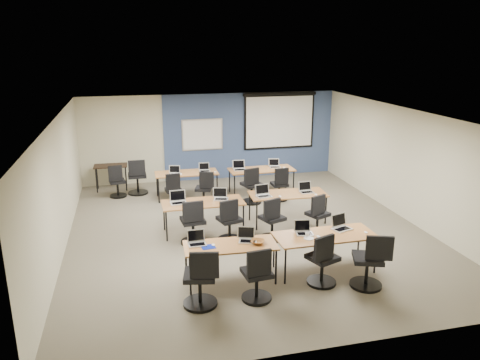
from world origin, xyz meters
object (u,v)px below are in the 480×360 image
object	(u,v)px
laptop_0	(197,241)
task_chair_5	(229,224)
laptop_7	(306,190)
task_chair_9	(204,191)
laptop_2	(304,230)
utility_table	(111,168)
task_chair_10	(252,188)
task_chair_2	(322,264)
laptop_8	(175,172)
laptop_10	(239,168)
laptop_4	(178,200)
task_chair_7	(318,218)
laptop_6	(263,193)
whiteboard	(202,135)
training_table_mid_left	(203,204)
spare_chair_b	(117,184)
task_chair_3	(370,265)
task_chair_6	(272,222)
training_table_mid_right	(288,195)
projector_screen	(279,118)
task_chair_8	(174,193)
task_chair_11	(280,187)
training_table_front_left	(230,247)
laptop_1	(247,238)
spare_chair_a	(137,180)
task_chair_4	(193,226)
laptop_5	(221,196)
training_table_back_right	(261,171)
training_table_front_right	(325,237)
training_table_back_left	(187,174)
laptop_9	(205,169)
task_chair_0	(201,283)

from	to	relation	value
laptop_0	task_chair_5	xyz separation A→B (m)	(0.95, 1.59, -0.38)
laptop_7	task_chair_9	bearing A→B (deg)	140.95
laptop_0	laptop_2	size ratio (longest dim) A/B	1.01
laptop_2	task_chair_5	size ratio (longest dim) A/B	0.32
laptop_2	utility_table	size ratio (longest dim) A/B	0.33
laptop_7	task_chair_10	world-z (taller)	task_chair_10
task_chair_2	laptop_0	bearing A→B (deg)	142.10
laptop_8	laptop_10	distance (m)	1.83
laptop_7	laptop_8	bearing A→B (deg)	139.25
laptop_4	task_chair_7	distance (m)	3.18
laptop_6	whiteboard	bearing A→B (deg)	92.48
task_chair_10	laptop_6	bearing A→B (deg)	-111.82
laptop_8	laptop_6	bearing A→B (deg)	-37.74
training_table_mid_left	spare_chair_b	bearing A→B (deg)	122.25
laptop_6	task_chair_2	bearing A→B (deg)	-93.59
task_chair_3	task_chair_6	world-z (taller)	task_chair_3
laptop_7	training_table_mid_right	bearing A→B (deg)	177.61
training_table_mid_left	projector_screen	bearing A→B (deg)	52.96
task_chair_6	task_chair_8	size ratio (longest dim) A/B	1.06
task_chair_11	task_chair_5	bearing A→B (deg)	-130.69
training_table_front_left	task_chair_2	distance (m)	1.67
laptop_4	laptop_10	size ratio (longest dim) A/B	1.04
whiteboard	task_chair_2	xyz separation A→B (m)	(0.97, -7.20, -1.03)
laptop_1	spare_chair_a	size ratio (longest dim) A/B	0.31
task_chair_4	laptop_5	world-z (taller)	task_chair_4
task_chair_9	utility_table	size ratio (longest dim) A/B	1.01
training_table_back_right	spare_chair_a	bearing A→B (deg)	166.89
utility_table	task_chair_8	bearing A→B (deg)	-48.67
task_chair_5	training_table_front_right	bearing A→B (deg)	-64.51
whiteboard	laptop_7	world-z (taller)	whiteboard
training_table_back_left	laptop_5	bearing A→B (deg)	-78.01
laptop_7	laptop_0	bearing A→B (deg)	-143.44
training_table_mid_right	laptop_6	world-z (taller)	laptop_6
training_table_mid_right	spare_chair_a	bearing A→B (deg)	141.43
task_chair_2	laptop_4	bearing A→B (deg)	106.06
spare_chair_b	task_chair_3	bearing A→B (deg)	-63.40
task_chair_10	task_chair_2	bearing A→B (deg)	-105.64
laptop_9	task_chair_7	bearing A→B (deg)	-51.82
task_chair_6	task_chair_11	bearing A→B (deg)	47.90
training_table_front_right	task_chair_0	xyz separation A→B (m)	(-2.48, -0.73, -0.25)
whiteboard	task_chair_10	distance (m)	2.92
training_table_front_right	laptop_8	distance (m)	5.41
training_table_mid_left	task_chair_8	distance (m)	1.98
training_table_back_left	task_chair_10	size ratio (longest dim) A/B	1.70
laptop_5	training_table_front_left	bearing A→B (deg)	-82.31
training_table_front_left	laptop_5	distance (m)	2.57
task_chair_2	task_chair_8	world-z (taller)	task_chair_2
laptop_5	spare_chair_a	distance (m)	3.61
training_table_mid_left	utility_table	size ratio (longest dim) A/B	1.95
laptop_7	laptop_10	distance (m)	2.62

